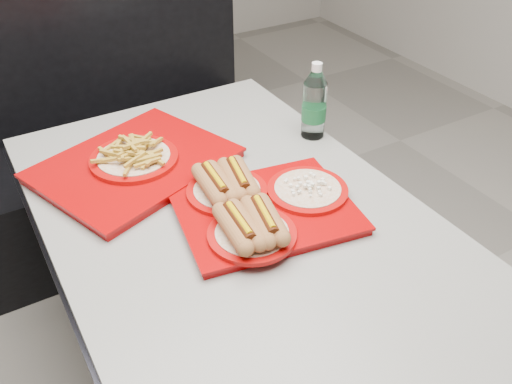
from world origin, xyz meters
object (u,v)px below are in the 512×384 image
tray_near (258,205)px  diner_table (237,261)px  tray_far (134,160)px  booth_bench (117,142)px  water_bottle (314,105)px

tray_near → diner_table: bearing=142.6°
diner_table → tray_far: (-0.15, 0.33, 0.19)m
booth_bench → tray_far: bearing=-101.0°
booth_bench → water_bottle: (0.40, -0.86, 0.45)m
diner_table → water_bottle: size_ratio=5.88×
booth_bench → tray_far: size_ratio=2.17×
tray_far → water_bottle: size_ratio=2.57×
diner_table → tray_near: bearing=-37.4°
diner_table → tray_far: 0.41m
booth_bench → tray_far: (-0.15, -0.76, 0.38)m
tray_near → water_bottle: bearing=36.9°
diner_table → tray_near: tray_near is taller
diner_table → tray_near: 0.21m
tray_near → tray_far: size_ratio=0.79×
tray_near → tray_far: 0.41m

